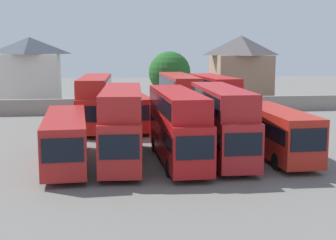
% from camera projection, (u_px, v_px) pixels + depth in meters
% --- Properties ---
extents(ground, '(140.00, 140.00, 0.00)m').
position_uv_depth(ground, '(149.00, 121.00, 50.60)').
color(ground, slate).
extents(depot_boundary_wall, '(56.00, 0.50, 1.80)m').
position_uv_depth(depot_boundary_wall, '(144.00, 106.00, 56.25)').
color(depot_boundary_wall, gray).
rests_on(depot_boundary_wall, ground).
extents(bus_1, '(3.10, 11.30, 3.31)m').
position_uv_depth(bus_1, '(65.00, 137.00, 31.52)').
color(bus_1, '#AD1E1C').
rests_on(bus_1, ground).
extents(bus_2, '(3.26, 11.36, 4.97)m').
position_uv_depth(bus_2, '(122.00, 121.00, 32.09)').
color(bus_2, '#B31F1D').
rests_on(bus_2, ground).
extents(bus_3, '(2.70, 11.54, 4.78)m').
position_uv_depth(bus_3, '(177.00, 123.00, 32.31)').
color(bus_3, '#B51617').
rests_on(bus_3, ground).
extents(bus_4, '(2.75, 11.34, 4.95)m').
position_uv_depth(bus_4, '(221.00, 119.00, 33.18)').
color(bus_4, '#B11F22').
rests_on(bus_4, ground).
extents(bus_5, '(2.81, 10.33, 3.44)m').
position_uv_depth(bus_5, '(276.00, 130.00, 33.57)').
color(bus_5, red).
rests_on(bus_5, ground).
extents(bus_6, '(3.28, 11.96, 4.90)m').
position_uv_depth(bus_6, '(95.00, 99.00, 45.67)').
color(bus_6, red).
rests_on(bus_6, ground).
extents(bus_7, '(3.39, 11.10, 3.26)m').
position_uv_depth(bus_7, '(131.00, 108.00, 46.12)').
color(bus_7, '#AF1B16').
rests_on(bus_7, ground).
extents(bus_8, '(2.67, 11.63, 5.02)m').
position_uv_depth(bus_8, '(179.00, 98.00, 46.46)').
color(bus_8, red).
rests_on(bus_8, ground).
extents(bus_9, '(3.45, 10.45, 4.89)m').
position_uv_depth(bus_9, '(213.00, 98.00, 46.96)').
color(bus_9, red).
rests_on(bus_9, ground).
extents(house_terrace_left, '(7.54, 6.99, 8.89)m').
position_uv_depth(house_terrace_left, '(30.00, 71.00, 62.37)').
color(house_terrace_left, silver).
rests_on(house_terrace_left, ground).
extents(house_terrace_centre, '(7.57, 7.16, 9.14)m').
position_uv_depth(house_terrace_centre, '(241.00, 69.00, 64.95)').
color(house_terrace_centre, '#9E7A60').
rests_on(house_terrace_centre, ground).
extents(tree_left_of_lot, '(5.09, 5.09, 7.14)m').
position_uv_depth(tree_left_of_lot, '(170.00, 73.00, 58.58)').
color(tree_left_of_lot, brown).
rests_on(tree_left_of_lot, ground).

